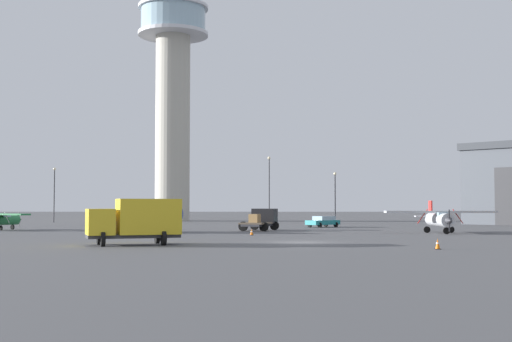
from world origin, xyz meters
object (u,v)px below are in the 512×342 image
object	(u,v)px
light_post_east	(56,190)
traffic_cone_mid_apron	(154,232)
truck_flatbed_black	(263,220)
traffic_cone_near_right	(440,244)
control_tower	(175,88)
airplane_silver	(441,218)
light_post_centre	(337,192)
traffic_cone_near_left	(253,232)
truck_fuel_tanker_blue	(157,216)
light_post_north	(271,184)
truck_box_yellow	(139,220)
car_teal	(325,221)

from	to	relation	value
light_post_east	traffic_cone_mid_apron	bearing A→B (deg)	-62.90
truck_flatbed_black	traffic_cone_near_right	xyz separation A→B (m)	(10.95, -30.63, -0.83)
control_tower	traffic_cone_near_right	size ratio (longest dim) A/B	60.65
airplane_silver	light_post_centre	size ratio (longest dim) A/B	1.43
light_post_east	traffic_cone_near_left	bearing A→B (deg)	-53.57
truck_fuel_tanker_blue	control_tower	bearing A→B (deg)	-42.45
light_post_north	traffic_cone_mid_apron	xyz separation A→B (m)	(-11.36, -38.31, -5.53)
light_post_north	light_post_centre	world-z (taller)	light_post_north
truck_box_yellow	light_post_east	xyz separation A→B (m)	(-22.85, 56.44, 3.32)
light_post_east	light_post_centre	bearing A→B (deg)	-6.72
light_post_north	light_post_centre	distance (m)	9.80
truck_box_yellow	car_teal	distance (m)	39.55
truck_box_yellow	light_post_north	bearing A→B (deg)	-120.57
truck_fuel_tanker_blue	car_teal	world-z (taller)	truck_fuel_tanker_blue
truck_box_yellow	light_post_north	distance (m)	53.26
truck_flatbed_black	traffic_cone_near_left	bearing A→B (deg)	-165.42
airplane_silver	traffic_cone_near_left	xyz separation A→B (m)	(-18.58, -4.77, -1.22)
light_post_east	truck_flatbed_black	bearing A→B (deg)	-43.70
truck_box_yellow	control_tower	bearing A→B (deg)	-104.32
truck_flatbed_black	traffic_cone_mid_apron	world-z (taller)	truck_flatbed_black
truck_flatbed_black	traffic_cone_mid_apron	size ratio (longest dim) A/B	10.35
truck_fuel_tanker_blue	traffic_cone_near_left	distance (m)	11.49
car_teal	traffic_cone_near_left	world-z (taller)	car_teal
control_tower	airplane_silver	size ratio (longest dim) A/B	3.78
traffic_cone_near_right	traffic_cone_mid_apron	distance (m)	27.84
airplane_silver	traffic_cone_near_left	bearing A→B (deg)	-74.44
airplane_silver	car_teal	size ratio (longest dim) A/B	2.39
car_teal	light_post_centre	world-z (taller)	light_post_centre
truck_flatbed_black	control_tower	bearing A→B (deg)	39.39
airplane_silver	truck_fuel_tanker_blue	size ratio (longest dim) A/B	1.79
truck_fuel_tanker_blue	light_post_centre	world-z (taller)	light_post_centre
light_post_centre	car_teal	bearing A→B (deg)	-102.09
car_teal	truck_fuel_tanker_blue	bearing A→B (deg)	-2.73
light_post_east	traffic_cone_near_right	size ratio (longest dim) A/B	12.61
traffic_cone_near_right	truck_box_yellow	bearing A→B (deg)	167.03
truck_box_yellow	traffic_cone_near_right	distance (m)	20.48
control_tower	truck_flatbed_black	distance (m)	48.49
truck_fuel_tanker_blue	traffic_cone_mid_apron	bearing A→B (deg)	138.81
light_post_north	traffic_cone_near_left	world-z (taller)	light_post_north
control_tower	truck_fuel_tanker_blue	bearing A→B (deg)	-84.94
light_post_east	traffic_cone_near_right	world-z (taller)	light_post_east
car_teal	traffic_cone_mid_apron	size ratio (longest dim) A/B	7.70
truck_fuel_tanker_blue	truck_flatbed_black	world-z (taller)	truck_fuel_tanker_blue
truck_flatbed_black	car_teal	distance (m)	12.49
control_tower	airplane_silver	bearing A→B (deg)	-55.62
light_post_east	truck_box_yellow	bearing A→B (deg)	-67.96
car_teal	truck_flatbed_black	bearing A→B (deg)	9.30
truck_fuel_tanker_blue	light_post_north	distance (m)	34.04
car_teal	traffic_cone_near_right	xyz separation A→B (m)	(3.20, -40.42, -0.41)
truck_fuel_tanker_blue	light_post_centre	xyz separation A→B (m)	(21.81, 30.86, 2.90)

